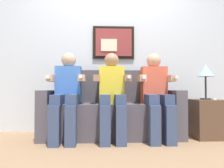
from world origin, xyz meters
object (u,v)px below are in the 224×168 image
(person_in_middle, at_px, (112,92))
(table_lamp, at_px, (206,72))
(side_table_right, at_px, (208,119))
(person_on_left, at_px, (67,92))
(couch, at_px, (111,113))
(spare_remote_on_table, at_px, (212,99))
(person_on_right, at_px, (156,91))

(person_in_middle, xyz_separation_m, table_lamp, (1.21, 0.02, 0.25))
(person_in_middle, bearing_deg, side_table_right, 2.78)
(person_on_left, height_order, side_table_right, person_on_left)
(couch, distance_m, spare_remote_on_table, 1.30)
(person_on_right, bearing_deg, side_table_right, 5.05)
(couch, bearing_deg, table_lamp, -7.01)
(spare_remote_on_table, bearing_deg, table_lamp, 122.97)
(person_on_left, height_order, spare_remote_on_table, person_on_left)
(person_on_right, height_order, spare_remote_on_table, person_on_right)
(person_in_middle, bearing_deg, spare_remote_on_table, -2.58)
(person_on_left, xyz_separation_m, person_in_middle, (0.56, 0.00, -0.00))
(side_table_right, bearing_deg, person_on_left, -178.06)
(couch, bearing_deg, person_on_right, -16.57)
(table_lamp, bearing_deg, spare_remote_on_table, -57.03)
(couch, bearing_deg, person_on_left, -163.43)
(side_table_right, xyz_separation_m, table_lamp, (-0.04, -0.04, 0.61))
(table_lamp, relative_size, spare_remote_on_table, 3.54)
(person_in_middle, relative_size, spare_remote_on_table, 8.54)
(person_in_middle, relative_size, person_on_right, 1.00)
(person_on_right, relative_size, side_table_right, 2.22)
(person_in_middle, xyz_separation_m, person_on_right, (0.56, -0.00, 0.00))
(person_on_right, distance_m, spare_remote_on_table, 0.71)
(side_table_right, bearing_deg, table_lamp, -134.05)
(person_in_middle, height_order, table_lamp, person_in_middle)
(spare_remote_on_table, bearing_deg, person_on_right, 175.40)
(couch, xyz_separation_m, person_in_middle, (0.00, -0.17, 0.29))
(couch, distance_m, person_on_left, 0.66)
(person_on_right, bearing_deg, person_in_middle, 179.95)
(person_on_right, relative_size, spare_remote_on_table, 8.54)
(table_lamp, bearing_deg, side_table_right, 45.95)
(person_on_right, xyz_separation_m, table_lamp, (0.65, 0.02, 0.25))
(table_lamp, bearing_deg, couch, 172.99)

